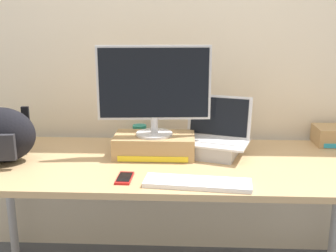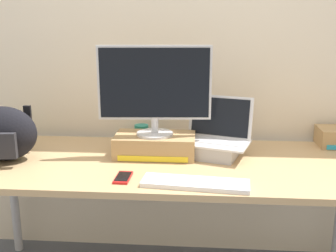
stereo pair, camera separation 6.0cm
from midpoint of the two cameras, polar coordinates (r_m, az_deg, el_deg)
back_wall at (r=2.43m, az=-0.17°, el=11.79°), size 7.00×0.10×2.60m
desk at (r=2.07m, az=-0.83°, el=-6.47°), size 2.07×0.79×0.74m
toner_box_yellow at (r=2.12m, az=-2.69°, el=-2.67°), size 0.41×0.23×0.11m
desktop_monitor at (r=2.05m, az=-2.79°, el=5.21°), size 0.56×0.19×0.45m
open_laptop at (r=2.12m, az=5.66°, el=-2.45°), size 0.39×0.31×0.30m
external_keyboard at (r=1.77m, az=3.11°, el=-7.80°), size 0.46×0.18×0.02m
messenger_backpack at (r=2.17m, az=-22.72°, el=-1.20°), size 0.35×0.27×0.27m
coffee_mug at (r=2.36m, az=-4.58°, el=-1.03°), size 0.12×0.08×0.10m
cell_phone at (r=1.84m, az=-6.93°, el=-7.11°), size 0.07×0.14×0.01m
plush_toy at (r=2.51m, az=-21.12°, el=-1.22°), size 0.08×0.08×0.08m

